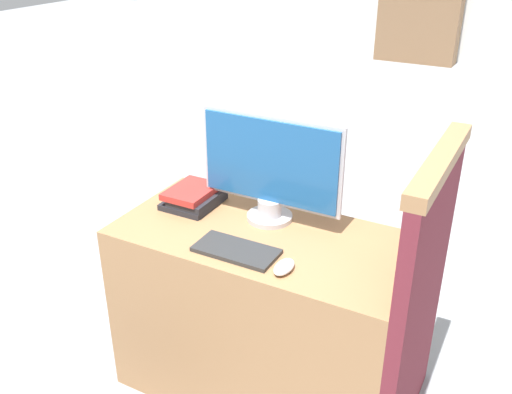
% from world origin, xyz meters
% --- Properties ---
extents(desk, '(1.14, 0.57, 0.76)m').
position_xyz_m(desk, '(0.00, 0.29, 0.38)').
color(desk, '#9E7047').
rests_on(desk, ground_plane).
extents(carrel_divider, '(0.07, 0.67, 1.18)m').
position_xyz_m(carrel_divider, '(0.59, 0.34, 0.60)').
color(carrel_divider, maroon).
rests_on(carrel_divider, ground_plane).
extents(monitor, '(0.58, 0.18, 0.43)m').
position_xyz_m(monitor, '(-0.03, 0.41, 0.97)').
color(monitor, '#B7B7BC').
rests_on(monitor, desk).
extents(keyboard, '(0.30, 0.15, 0.02)m').
position_xyz_m(keyboard, '(-0.03, 0.12, 0.77)').
color(keyboard, '#2D2D2D').
rests_on(keyboard, desk).
extents(mouse, '(0.06, 0.11, 0.03)m').
position_xyz_m(mouse, '(0.18, 0.10, 0.77)').
color(mouse, silver).
rests_on(mouse, desk).
extents(book_stack, '(0.20, 0.24, 0.08)m').
position_xyz_m(book_stack, '(-0.36, 0.36, 0.79)').
color(book_stack, '#232328').
rests_on(book_stack, desk).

